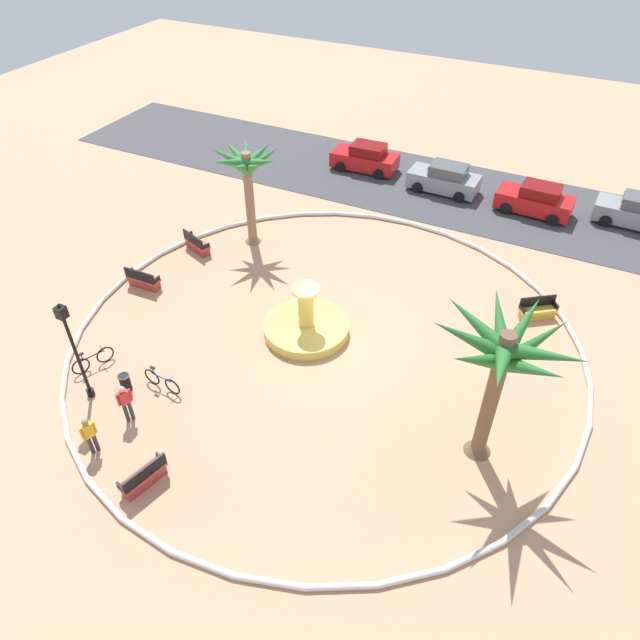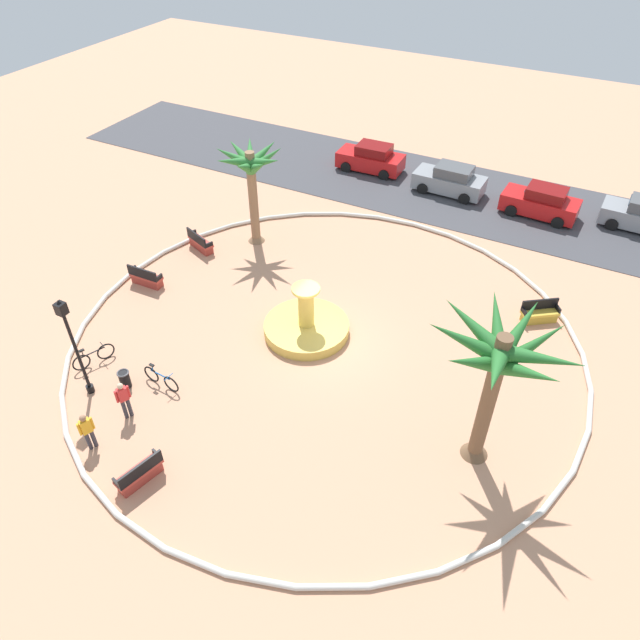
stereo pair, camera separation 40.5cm
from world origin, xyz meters
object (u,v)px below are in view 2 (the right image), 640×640
object	(u,v)px
bench_southeast	(146,278)
bench_north	(140,474)
lamppost	(73,341)
bench_east	(539,314)
bench_west	(201,243)
trash_bin	(125,379)
bicycle_by_lamppost	(94,357)
palm_tree_near_fountain	(251,170)
person_cyclist_photo	(124,398)
parked_car_second	(450,180)
palm_tree_by_curb	(499,362)
parked_car_leftmost	(371,158)
fountain	(306,326)
bicycle_red_frame	(161,379)
person_cyclist_helmet	(87,430)
parked_car_third	(541,202)

from	to	relation	value
bench_southeast	bench_north	bearing A→B (deg)	-50.65
lamppost	bench_east	bearing A→B (deg)	40.51
bench_west	trash_bin	world-z (taller)	bench_west
bicycle_by_lamppost	palm_tree_near_fountain	bearing A→B (deg)	85.69
bench_north	trash_bin	world-z (taller)	bench_north
bench_east	bench_southeast	world-z (taller)	same
bench_west	trash_bin	size ratio (longest dim) A/B	2.29
bench_east	person_cyclist_photo	bearing A→B (deg)	-134.20
bench_north	parked_car_second	world-z (taller)	parked_car_second
palm_tree_by_curb	parked_car_leftmost	size ratio (longest dim) A/B	1.37
parked_car_leftmost	fountain	bearing A→B (deg)	-76.04
bicycle_red_frame	parked_car_second	xyz separation A→B (m)	(4.77, 19.87, 0.40)
bench_southeast	parked_car_leftmost	world-z (taller)	parked_car_leftmost
palm_tree_near_fountain	lamppost	world-z (taller)	palm_tree_near_fountain
lamppost	palm_tree_near_fountain	bearing A→B (deg)	90.57
fountain	parked_car_leftmost	distance (m)	15.66
palm_tree_by_curb	lamppost	world-z (taller)	palm_tree_by_curb
bench_north	parked_car_second	distance (m)	23.68
fountain	lamppost	distance (m)	9.01
bench_east	bicycle_by_lamppost	bearing A→B (deg)	-144.17
palm_tree_by_curb	bench_southeast	bearing A→B (deg)	171.73
bicycle_red_frame	lamppost	bearing A→B (deg)	-146.24
bench_north	bicycle_by_lamppost	xyz separation A→B (m)	(-5.25, 3.38, 0.04)
fountain	bicycle_red_frame	xyz separation A→B (m)	(-3.37, -5.25, 0.06)
fountain	bench_north	xyz separation A→B (m)	(-1.24, -8.91, 0.02)
bench_north	person_cyclist_photo	distance (m)	2.99
palm_tree_near_fountain	person_cyclist_photo	bearing A→B (deg)	-79.57
bicycle_red_frame	parked_car_second	bearing A→B (deg)	76.49
palm_tree_near_fountain	trash_bin	distance (m)	11.57
person_cyclist_photo	palm_tree_near_fountain	bearing A→B (deg)	100.43
bicycle_by_lamppost	bench_east	bearing A→B (deg)	35.83
bench_southeast	trash_bin	size ratio (longest dim) A/B	2.21
lamppost	trash_bin	distance (m)	2.52
bench_southeast	parked_car_second	distance (m)	17.88
palm_tree_by_curb	bench_southeast	world-z (taller)	palm_tree_by_curb
bicycle_by_lamppost	person_cyclist_helmet	distance (m)	4.25
palm_tree_near_fountain	parked_car_leftmost	bearing A→B (deg)	79.30
bench_east	person_cyclist_helmet	xyz separation A→B (m)	(-12.06, -13.87, 0.55)
bench_west	bench_southeast	world-z (taller)	same
palm_tree_near_fountain	fountain	bearing A→B (deg)	-41.78
fountain	bicycle_by_lamppost	size ratio (longest dim) A/B	2.21
bench_southeast	parked_car_second	xyz separation A→B (m)	(9.56, 15.10, 0.43)
bicycle_red_frame	parked_car_second	world-z (taller)	parked_car_second
bench_southeast	parked_car_second	bearing A→B (deg)	57.67
bench_east	parked_car_third	xyz separation A→B (m)	(-1.89, 9.14, 0.43)
bench_east	bench_west	distance (m)	16.32
palm_tree_near_fountain	bench_southeast	xyz separation A→B (m)	(-2.46, -5.56, -3.55)
person_cyclist_photo	bicycle_by_lamppost	bearing A→B (deg)	154.17
bench_west	parked_car_second	world-z (taller)	parked_car_second
bench_west	parked_car_third	size ratio (longest dim) A/B	0.41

